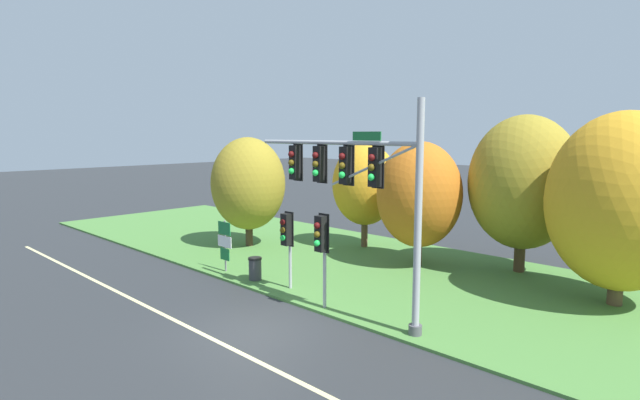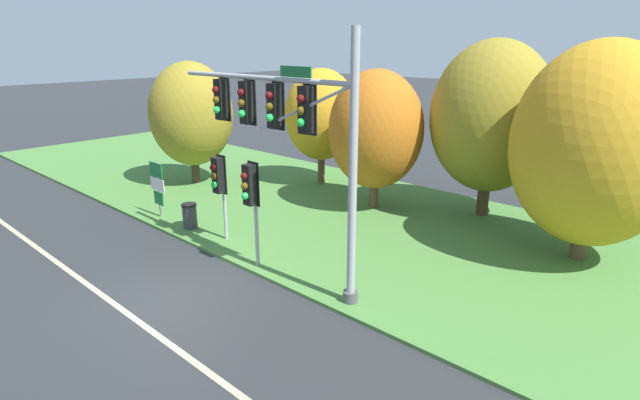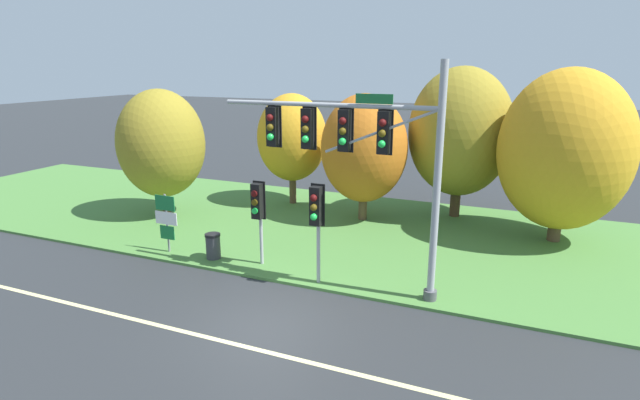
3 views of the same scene
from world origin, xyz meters
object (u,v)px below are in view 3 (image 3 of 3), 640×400
Objects in this scene: route_sign_post at (166,218)px; tree_left_of_mast at (292,138)px; trash_bin at (213,246)px; pedestrian_signal_further_along at (316,212)px; tree_tall_centre at (565,150)px; tree_nearest_road at (161,144)px; tree_mid_verge at (460,132)px; tree_behind_signpost at (364,149)px; pedestrian_signal_near_kerb at (258,206)px; traffic_signal_mast at (360,148)px.

tree_left_of_mast is (1.34, 7.98, 2.00)m from route_sign_post.
tree_left_of_mast is at bearing 94.34° from trash_bin.
tree_tall_centre is at bearing 46.26° from pedestrian_signal_further_along.
tree_nearest_road is 13.48m from tree_mid_verge.
tree_nearest_road is 1.03× the size of tree_behind_signpost.
tree_tall_centre reaches higher than route_sign_post.
tree_tall_centre reaches higher than trash_bin.
tree_behind_signpost is at bearing -178.04° from tree_tall_centre.
pedestrian_signal_near_kerb is 0.55× the size of tree_left_of_mast.
tree_mid_verge is (5.44, 8.70, 1.72)m from pedestrian_signal_near_kerb.
tree_tall_centre is at bearing 35.36° from pedestrian_signal_near_kerb.
trash_bin is at bearing 172.35° from pedestrian_signal_further_along.
tree_behind_signpost is at bearing 61.91° from trash_bin.
tree_behind_signpost reaches higher than route_sign_post.
pedestrian_signal_further_along is 0.49× the size of tree_mid_verge.
tree_nearest_road reaches higher than trash_bin.
tree_mid_verge reaches higher than pedestrian_signal_near_kerb.
trash_bin is (-1.87, -0.07, -1.70)m from pedestrian_signal_near_kerb.
tree_tall_centre is at bearing -24.42° from tree_mid_verge.
pedestrian_signal_near_kerb is at bearing -27.56° from tree_nearest_road.
tree_tall_centre is 7.26× the size of trash_bin.
tree_left_of_mast is at bearing -173.46° from tree_mid_verge.
tree_mid_verge is 4.58m from tree_tall_centre.
tree_left_of_mast is (-6.20, 8.13, -1.13)m from traffic_signal_mast.
route_sign_post is at bearing -129.11° from tree_behind_signpost.
tree_mid_verge reaches higher than tree_behind_signpost.
route_sign_post is 0.39× the size of tree_nearest_road.
pedestrian_signal_near_kerb reaches higher than trash_bin.
traffic_signal_mast is at bearing -5.05° from pedestrian_signal_near_kerb.
pedestrian_signal_further_along is at bearing -24.51° from tree_nearest_road.
traffic_signal_mast is 7.53× the size of trash_bin.
tree_mid_verge is (7.91, 0.91, 0.57)m from tree_left_of_mast.
traffic_signal_mast is at bearing -20.41° from tree_nearest_road.
tree_left_of_mast is at bearing 41.85° from tree_nearest_road.
tree_tall_centre reaches higher than pedestrian_signal_further_along.
route_sign_post is at bearing -99.52° from tree_left_of_mast.
pedestrian_signal_near_kerb is at bearing 2.21° from trash_bin.
pedestrian_signal_near_kerb is 11.86m from tree_tall_centre.
traffic_signal_mast reaches higher than trash_bin.
tree_nearest_road is at bearing 130.08° from route_sign_post.
pedestrian_signal_near_kerb reaches higher than route_sign_post.
tree_nearest_road is at bearing -161.86° from tree_behind_signpost.
tree_behind_signpost is at bearing 75.80° from pedestrian_signal_near_kerb.
tree_nearest_road is 6.23× the size of trash_bin.
route_sign_post reaches higher than trash_bin.
tree_behind_signpost is (5.46, 6.72, 1.92)m from route_sign_post.
route_sign_post is 15.30m from tree_tall_centre.
pedestrian_signal_near_kerb is 10.40m from tree_mid_verge.
traffic_signal_mast reaches higher than tree_behind_signpost.
trash_bin is (1.93, 0.11, -0.85)m from route_sign_post.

